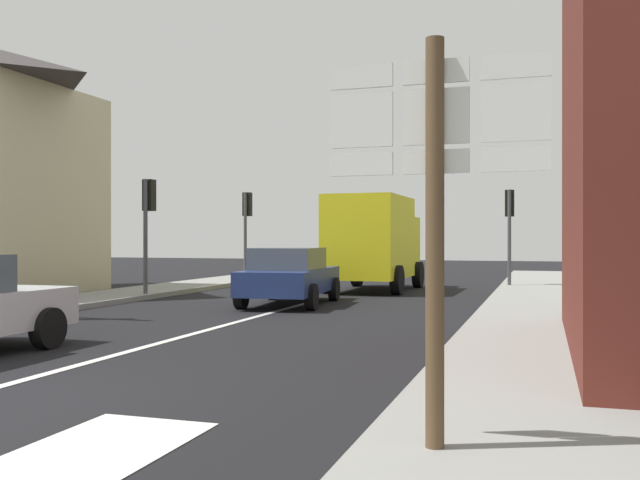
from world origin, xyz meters
The scene contains 11 objects.
ground_plane centered at (0.00, 10.00, 0.00)m, with size 80.00×80.00×0.00m, color black.
sidewalk_right centered at (5.72, 8.00, 0.07)m, with size 2.33×44.00×0.14m, color gray.
sidewalk_left centered at (-5.72, 8.00, 0.07)m, with size 2.33×44.00×0.14m, color gray.
lane_centre_stripe centered at (0.00, 6.00, 0.01)m, with size 0.16×12.00×0.01m, color silver.
lane_turn_arrow centered at (2.50, -1.00, 0.01)m, with size 1.20×2.20×0.01m, color silver.
sedan_far centered at (-0.28, 11.28, 0.76)m, with size 2.25×4.34×1.47m.
delivery_truck centered at (0.66, 16.72, 1.65)m, with size 2.55×5.04×3.05m.
route_sign_post centered at (5.16, -0.46, 2.00)m, with size 1.66×0.14×3.20m.
traffic_light_far_left centered at (-4.85, 19.04, 2.57)m, with size 0.30×0.49×3.47m.
traffic_light_near_left centered at (-4.85, 11.99, 2.52)m, with size 0.30×0.49×3.40m.
traffic_light_far_right centered at (4.85, 18.97, 2.49)m, with size 0.30×0.49×3.36m.
Camera 1 is at (5.92, -5.75, 1.70)m, focal length 39.58 mm.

